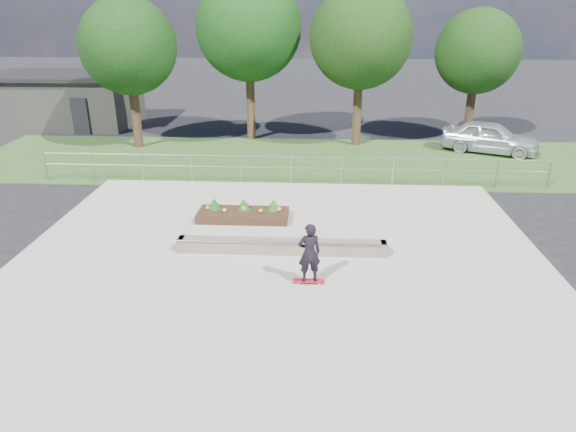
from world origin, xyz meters
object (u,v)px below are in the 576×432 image
object	(u,v)px
planter_bed	(243,213)
skateboarder	(309,253)
grind_ledge	(281,246)
parked_car	(490,137)

from	to	relation	value
planter_bed	skateboarder	world-z (taller)	skateboarder
grind_ledge	skateboarder	size ratio (longest dim) A/B	3.61
planter_bed	parked_car	world-z (taller)	parked_car
grind_ledge	planter_bed	size ratio (longest dim) A/B	2.00
planter_bed	skateboarder	distance (m)	4.84
parked_car	grind_ledge	bearing A→B (deg)	164.88
planter_bed	parked_car	bearing A→B (deg)	40.14
skateboarder	parked_car	xyz separation A→B (m)	(8.52, 13.32, -0.16)
grind_ledge	planter_bed	xyz separation A→B (m)	(-1.44, 2.53, -0.02)
grind_ledge	planter_bed	world-z (taller)	planter_bed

